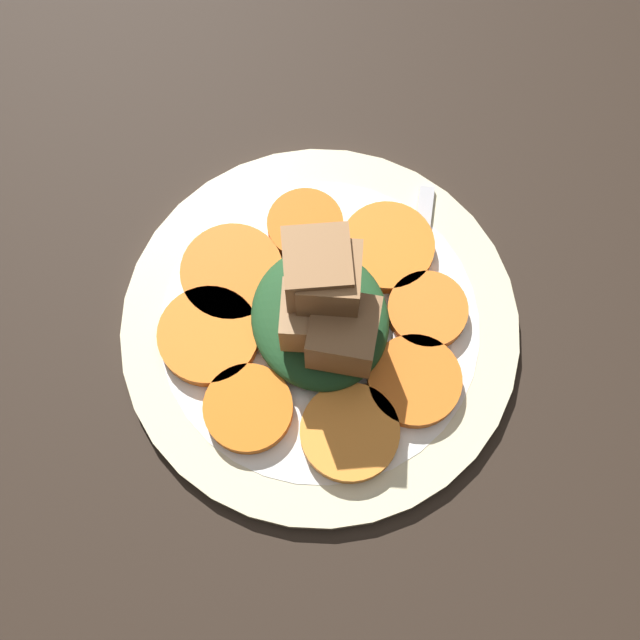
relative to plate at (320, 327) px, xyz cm
name	(u,v)px	position (x,y,z in cm)	size (l,w,h in cm)	color
table_slab	(320,334)	(0.00, 0.00, -1.52)	(120.00, 120.00, 2.00)	black
plate	(320,327)	(0.00, 0.00, 0.00)	(28.26, 28.26, 1.05)	beige
carrot_slice_0	(415,381)	(-5.74, -5.23, 1.14)	(6.44, 6.44, 1.12)	orange
carrot_slice_1	(427,311)	(-1.04, -7.53, 1.14)	(5.66, 5.66, 1.12)	orange
carrot_slice_2	(387,247)	(4.35, -6.11, 1.14)	(6.81, 6.81, 1.12)	orange
carrot_slice_3	(305,226)	(7.46, -0.79, 1.14)	(5.55, 5.55, 1.12)	orange
carrot_slice_4	(232,273)	(5.12, 5.18, 1.14)	(7.34, 7.34, 1.12)	orange
carrot_slice_5	(209,336)	(0.93, 7.78, 1.14)	(7.09, 7.09, 1.12)	orange
carrot_slice_6	(248,409)	(-4.81, 6.25, 1.14)	(6.10, 6.10, 1.12)	orange
carrot_slice_7	(345,434)	(-8.10, 0.35, 1.14)	(6.73, 6.73, 1.12)	orange
center_pile	(324,310)	(-0.38, -0.16, 4.54)	(10.66, 9.52, 10.93)	#1E4723
fork	(414,301)	(-0.01, -6.86, 0.78)	(16.65, 8.25, 0.40)	#B2B2B7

